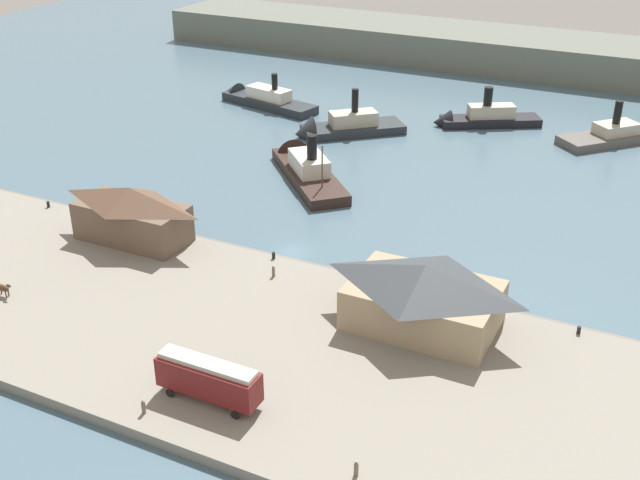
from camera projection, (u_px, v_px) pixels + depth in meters
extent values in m
plane|color=#476070|center=(293.00, 252.00, 107.97)|extent=(320.00, 320.00, 0.00)
cube|color=gray|center=(202.00, 328.00, 90.11)|extent=(110.00, 36.00, 1.20)
cube|color=#666159|center=(280.00, 260.00, 104.86)|extent=(110.00, 0.80, 1.00)
cube|color=brown|center=(133.00, 222.00, 107.46)|extent=(15.31, 7.08, 5.27)
pyramid|color=brown|center=(130.00, 196.00, 105.71)|extent=(15.62, 7.43, 2.46)
cube|color=#998466|center=(423.00, 305.00, 88.54)|extent=(16.29, 10.86, 4.99)
pyramid|color=#33383D|center=(425.00, 276.00, 86.81)|extent=(16.62, 11.40, 2.65)
cube|color=maroon|center=(208.00, 379.00, 76.52)|extent=(10.76, 2.74, 3.10)
cube|color=beige|center=(207.00, 364.00, 75.70)|extent=(10.33, 1.92, 0.50)
cylinder|color=black|center=(250.00, 399.00, 77.03)|extent=(0.90, 0.18, 0.90)
cylinder|color=black|center=(235.00, 415.00, 74.84)|extent=(0.90, 0.18, 0.90)
cylinder|color=black|center=(186.00, 378.00, 80.01)|extent=(0.90, 0.18, 0.90)
cylinder|color=black|center=(170.00, 393.00, 77.82)|extent=(0.90, 0.18, 0.90)
ellipsoid|color=#473323|center=(3.00, 288.00, 94.76)|extent=(2.00, 0.70, 0.90)
ellipsoid|color=#473323|center=(8.00, 286.00, 94.07)|extent=(0.70, 0.32, 0.44)
cylinder|color=#473323|center=(8.00, 292.00, 94.95)|extent=(0.16, 0.16, 1.00)
cylinder|color=#473323|center=(6.00, 294.00, 94.63)|extent=(0.16, 0.16, 1.00)
cylinder|color=#473323|center=(1.00, 290.00, 95.43)|extent=(0.16, 0.16, 1.00)
cylinder|color=#6B5B4C|center=(273.00, 272.00, 99.19)|extent=(0.38, 0.38, 1.31)
sphere|color=#CCA889|center=(273.00, 266.00, 98.83)|extent=(0.24, 0.24, 0.24)
cylinder|color=#6B5B4C|center=(356.00, 469.00, 68.06)|extent=(0.41, 0.41, 1.40)
sphere|color=#CCA889|center=(356.00, 462.00, 67.68)|extent=(0.26, 0.26, 0.26)
cylinder|color=#6B5B4C|center=(143.00, 407.00, 75.52)|extent=(0.39, 0.39, 1.33)
sphere|color=#CCA889|center=(143.00, 401.00, 75.16)|extent=(0.24, 0.24, 0.24)
cylinder|color=black|center=(48.00, 204.00, 117.94)|extent=(0.44, 0.44, 0.90)
cylinder|color=black|center=(579.00, 330.00, 87.78)|extent=(0.44, 0.44, 0.90)
cylinder|color=black|center=(274.00, 255.00, 103.49)|extent=(0.44, 0.44, 0.90)
cube|color=black|center=(490.00, 121.00, 155.34)|extent=(19.25, 14.16, 1.62)
cone|color=black|center=(442.00, 122.00, 154.75)|extent=(5.33, 5.74, 4.62)
cube|color=#B2A893|center=(491.00, 111.00, 154.42)|extent=(9.42, 7.43, 2.45)
cylinder|color=black|center=(488.00, 96.00, 152.99)|extent=(1.69, 1.69, 3.59)
cube|color=#514C47|center=(615.00, 137.00, 146.90)|extent=(19.71, 20.67, 1.58)
cube|color=#B2A893|center=(616.00, 128.00, 146.09)|extent=(8.62, 8.81, 2.01)
cylinder|color=black|center=(618.00, 112.00, 144.57)|extent=(1.42, 1.42, 4.23)
cube|color=#23282D|center=(353.00, 129.00, 150.99)|extent=(19.07, 17.93, 1.64)
cone|color=#23282D|center=(304.00, 134.00, 148.77)|extent=(6.73, 6.98, 6.24)
cube|color=#B2A893|center=(353.00, 119.00, 150.02)|extent=(9.34, 8.90, 2.62)
cylinder|color=black|center=(355.00, 100.00, 148.49)|extent=(1.29, 1.29, 4.42)
cube|color=black|center=(309.00, 176.00, 130.04)|extent=(21.10, 21.67, 1.76)
cone|color=black|center=(290.00, 151.00, 140.13)|extent=(7.20, 7.15, 5.88)
cube|color=beige|center=(309.00, 163.00, 129.04)|extent=(9.48, 9.61, 2.68)
cylinder|color=black|center=(312.00, 147.00, 126.13)|extent=(1.63, 1.63, 3.97)
cylinder|color=brown|center=(322.00, 166.00, 122.04)|extent=(0.24, 0.24, 6.85)
cube|color=#23282D|center=(269.00, 103.00, 165.75)|extent=(22.97, 10.43, 1.78)
cone|color=#23282D|center=(231.00, 93.00, 171.99)|extent=(5.03, 5.88, 5.12)
cube|color=silver|center=(269.00, 93.00, 164.81)|extent=(10.29, 5.84, 2.37)
cylinder|color=black|center=(275.00, 82.00, 162.60)|extent=(1.25, 1.25, 3.24)
cube|color=#60665B|center=(503.00, 50.00, 194.07)|extent=(180.00, 24.00, 8.00)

